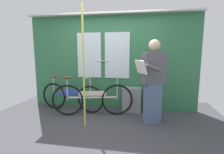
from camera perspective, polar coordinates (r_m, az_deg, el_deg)
ground_plane at (r=3.44m, az=-4.09°, el=-16.56°), size 5.11×4.12×0.04m
train_door_wall at (r=4.34m, az=-0.32°, el=5.56°), size 4.11×0.28×2.31m
bicycle_near_door at (r=4.33m, az=-13.10°, el=-6.17°), size 1.63×0.44×0.86m
bicycle_leaning_behind at (r=3.96m, az=-6.48°, el=-7.05°), size 1.77×0.54×0.91m
passenger_reading_newspaper at (r=3.51m, az=13.11°, el=-1.01°), size 0.62×0.57×1.65m
trash_bin_by_wall at (r=4.22m, az=6.43°, el=-7.25°), size 0.43×0.28×0.57m
handrail_pole at (r=3.26m, az=-9.20°, el=3.07°), size 0.04×0.04×2.27m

